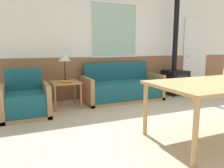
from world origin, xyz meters
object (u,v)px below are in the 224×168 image
(couch, at_px, (122,89))
(armchair, at_px, (26,102))
(side_table, at_px, (65,86))
(wood_stove, at_px, (175,74))
(table_lamp, at_px, (65,58))

(couch, bearing_deg, armchair, -168.84)
(side_table, xyz_separation_m, wood_stove, (2.86, 0.10, 0.10))
(couch, xyz_separation_m, side_table, (-1.33, -0.07, 0.18))
(couch, distance_m, armchair, 2.15)
(side_table, distance_m, table_lamp, 0.56)
(couch, bearing_deg, table_lamp, 178.59)
(couch, height_order, table_lamp, table_lamp)
(armchair, distance_m, wood_stove, 3.68)
(armchair, height_order, table_lamp, table_lamp)
(side_table, bearing_deg, wood_stove, 2.09)
(armchair, bearing_deg, table_lamp, 17.15)
(table_lamp, bearing_deg, couch, -1.41)
(side_table, bearing_deg, couch, 2.87)
(armchair, xyz_separation_m, side_table, (0.78, 0.35, 0.18))
(side_table, relative_size, wood_stove, 0.23)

